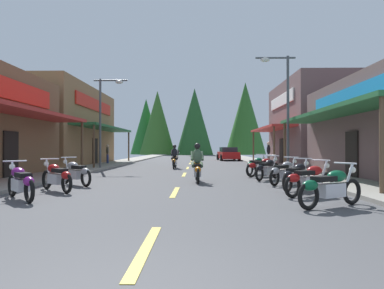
# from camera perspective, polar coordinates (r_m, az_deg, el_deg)

# --- Properties ---
(ground) EXTENTS (10.16, 76.51, 0.10)m
(ground) POSITION_cam_1_polar(r_m,az_deg,el_deg) (25.89, -0.49, -3.68)
(ground) COLOR #4C4C4F
(sidewalk_left) EXTENTS (2.38, 76.51, 0.12)m
(sidewalk_left) POSITION_cam_1_polar(r_m,az_deg,el_deg) (26.81, -14.05, -3.32)
(sidewalk_left) COLOR gray
(sidewalk_left) RESTS_ON ground
(sidewalk_right) EXTENTS (2.38, 76.51, 0.12)m
(sidewalk_right) POSITION_cam_1_polar(r_m,az_deg,el_deg) (26.46, 13.24, -3.36)
(sidewalk_right) COLOR gray
(sidewalk_right) RESTS_ON ground
(centerline_dashes) EXTENTS (0.16, 49.25, 0.01)m
(centerline_dashes) POSITION_cam_1_polar(r_m,az_deg,el_deg) (27.99, -0.37, -3.32)
(centerline_dashes) COLOR #E0C64C
(centerline_dashes) RESTS_ON ground
(storefront_left_far) EXTENTS (10.79, 12.04, 6.07)m
(storefront_left_far) POSITION_cam_1_polar(r_m,az_deg,el_deg) (28.96, -24.82, 2.81)
(storefront_left_far) COLOR olive
(storefront_left_far) RESTS_ON ground
(storefront_right_far) EXTENTS (8.02, 9.89, 6.63)m
(storefront_right_far) POSITION_cam_1_polar(r_m,az_deg,el_deg) (28.70, 21.15, 3.39)
(storefront_right_far) COLOR brown
(storefront_right_far) RESTS_ON ground
(streetlamp_left) EXTENTS (2.12, 0.30, 5.73)m
(streetlamp_left) POSITION_cam_1_polar(r_m,az_deg,el_deg) (21.78, -14.61, 5.80)
(streetlamp_left) COLOR #474C51
(streetlamp_left) RESTS_ON ground
(streetlamp_right) EXTENTS (2.12, 0.30, 6.26)m
(streetlamp_right) POSITION_cam_1_polar(r_m,az_deg,el_deg) (18.45, 15.16, 7.87)
(streetlamp_right) COLOR #474C51
(streetlamp_right) RESTS_ON ground
(motorcycle_parked_right_0) EXTENTS (1.90, 1.16, 1.04)m
(motorcycle_parked_right_0) POSITION_cam_1_polar(r_m,az_deg,el_deg) (8.44, 22.63, -6.66)
(motorcycle_parked_right_0) COLOR black
(motorcycle_parked_right_0) RESTS_ON ground
(motorcycle_parked_right_1) EXTENTS (1.83, 1.28, 1.04)m
(motorcycle_parked_right_1) POSITION_cam_1_polar(r_m,az_deg,el_deg) (10.17, 19.50, -5.60)
(motorcycle_parked_right_1) COLOR black
(motorcycle_parked_right_1) RESTS_ON ground
(motorcycle_parked_right_2) EXTENTS (1.43, 1.72, 1.04)m
(motorcycle_parked_right_2) POSITION_cam_1_polar(r_m,az_deg,el_deg) (11.40, 17.55, -5.05)
(motorcycle_parked_right_2) COLOR black
(motorcycle_parked_right_2) RESTS_ON ground
(motorcycle_parked_right_3) EXTENTS (1.53, 1.63, 1.04)m
(motorcycle_parked_right_3) POSITION_cam_1_polar(r_m,az_deg,el_deg) (12.98, 15.57, -4.49)
(motorcycle_parked_right_3) COLOR black
(motorcycle_parked_right_3) RESTS_ON ground
(motorcycle_parked_right_4) EXTENTS (1.39, 1.75, 1.04)m
(motorcycle_parked_right_4) POSITION_cam_1_polar(r_m,az_deg,el_deg) (14.64, 12.80, -4.04)
(motorcycle_parked_right_4) COLOR black
(motorcycle_parked_right_4) RESTS_ON ground
(motorcycle_parked_right_5) EXTENTS (1.87, 1.21, 1.04)m
(motorcycle_parked_right_5) POSITION_cam_1_polar(r_m,az_deg,el_deg) (16.23, 12.07, -3.68)
(motorcycle_parked_right_5) COLOR black
(motorcycle_parked_right_5) RESTS_ON ground
(motorcycle_parked_right_6) EXTENTS (1.36, 1.78, 1.04)m
(motorcycle_parked_right_6) POSITION_cam_1_polar(r_m,az_deg,el_deg) (17.40, 11.01, -3.47)
(motorcycle_parked_right_6) COLOR black
(motorcycle_parked_right_6) RESTS_ON ground
(motorcycle_parked_left_0) EXTENTS (1.56, 1.61, 1.04)m
(motorcycle_parked_left_0) POSITION_cam_1_polar(r_m,az_deg,el_deg) (9.98, -27.32, -5.68)
(motorcycle_parked_left_0) COLOR black
(motorcycle_parked_left_0) RESTS_ON ground
(motorcycle_parked_left_1) EXTENTS (1.62, 1.55, 1.04)m
(motorcycle_parked_left_1) POSITION_cam_1_polar(r_m,az_deg,el_deg) (11.42, -22.21, -5.03)
(motorcycle_parked_left_1) COLOR black
(motorcycle_parked_left_1) RESTS_ON ground
(motorcycle_parked_left_2) EXTENTS (1.67, 1.49, 1.04)m
(motorcycle_parked_left_2) POSITION_cam_1_polar(r_m,az_deg,el_deg) (12.98, -19.32, -4.48)
(motorcycle_parked_left_2) COLOR black
(motorcycle_parked_left_2) RESTS_ON ground
(rider_cruising_lead) EXTENTS (0.60, 2.14, 1.57)m
(rider_cruising_lead) POSITION_cam_1_polar(r_m,az_deg,el_deg) (13.30, 0.91, -3.69)
(rider_cruising_lead) COLOR black
(rider_cruising_lead) RESTS_ON ground
(rider_cruising_trailing) EXTENTS (0.60, 2.14, 1.57)m
(rider_cruising_trailing) POSITION_cam_1_polar(r_m,az_deg,el_deg) (21.82, -3.00, -2.43)
(rider_cruising_trailing) COLOR black
(rider_cruising_trailing) RESTS_ON ground
(pedestrian_by_shop) EXTENTS (0.39, 0.52, 1.64)m
(pedestrian_by_shop) POSITION_cam_1_polar(r_m,az_deg,el_deg) (27.40, -14.29, -1.40)
(pedestrian_by_shop) COLOR #333F8C
(pedestrian_by_shop) RESTS_ON ground
(pedestrian_browsing) EXTENTS (0.37, 0.54, 1.79)m
(pedestrian_browsing) POSITION_cam_1_polar(r_m,az_deg,el_deg) (23.67, 12.99, -1.31)
(pedestrian_browsing) COLOR #726659
(pedestrian_browsing) RESTS_ON ground
(parked_car_curbside) EXTENTS (2.29, 4.41, 1.40)m
(parked_car_curbside) POSITION_cam_1_polar(r_m,az_deg,el_deg) (35.54, 6.22, -1.61)
(parked_car_curbside) COLOR #B21919
(parked_car_curbside) RESTS_ON ground
(treeline_backdrop) EXTENTS (26.51, 10.77, 13.97)m
(treeline_backdrop) POSITION_cam_1_polar(r_m,az_deg,el_deg) (63.71, 0.64, 3.96)
(treeline_backdrop) COLOR #316023
(treeline_backdrop) RESTS_ON ground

